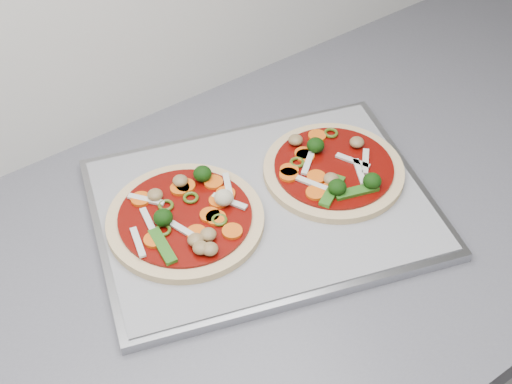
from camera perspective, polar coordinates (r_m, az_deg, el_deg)
base_cabinet at (r=1.48m, az=15.60°, el=-7.67°), size 3.60×0.60×0.86m
countertop at (r=1.17m, az=19.79°, el=5.94°), size 3.60×0.60×0.04m
baking_tray at (r=0.92m, az=0.56°, el=-1.30°), size 0.50×0.43×0.01m
parchment at (r=0.91m, az=0.56°, el=-0.95°), size 0.48×0.40×0.00m
pizza_left at (r=0.89m, az=-5.58°, el=-2.05°), size 0.21×0.21×0.03m
pizza_right at (r=0.95m, az=6.18°, el=1.80°), size 0.19×0.19×0.03m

